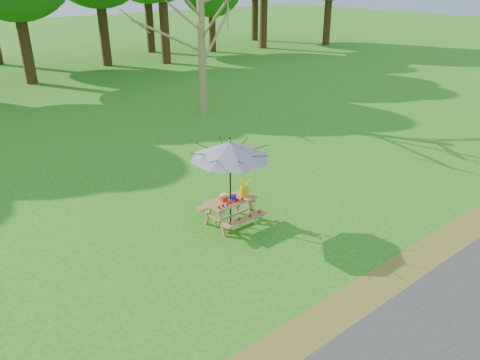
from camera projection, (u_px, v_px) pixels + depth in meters
ground at (305, 226)px, 11.51m from camera, size 120.00×120.00×0.00m
drygrass_strip at (405, 278)px, 9.53m from camera, size 120.00×1.20×0.01m
picnic_table at (231, 212)px, 11.46m from camera, size 1.20×1.32×0.67m
patio_umbrella at (230, 150)px, 10.80m from camera, size 2.48×2.48×2.25m
produce_bins at (228, 198)px, 11.29m from camera, size 0.34×0.44×0.13m
tomatoes_row at (230, 202)px, 11.10m from camera, size 0.77×0.13×0.07m
flower_bucket at (244, 185)px, 11.42m from camera, size 0.37×0.34×0.51m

